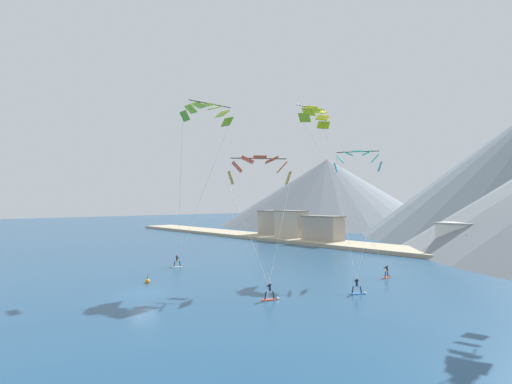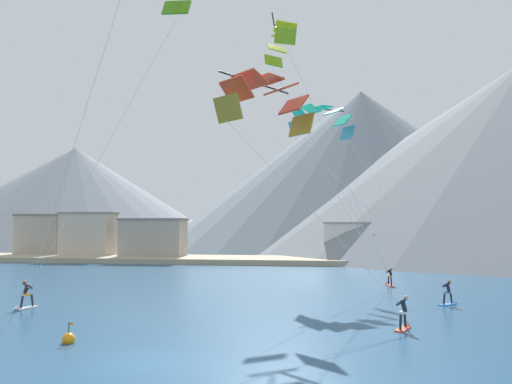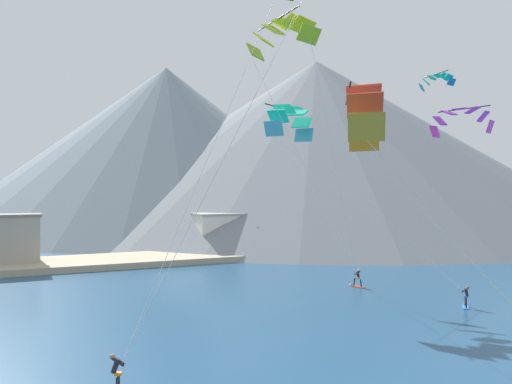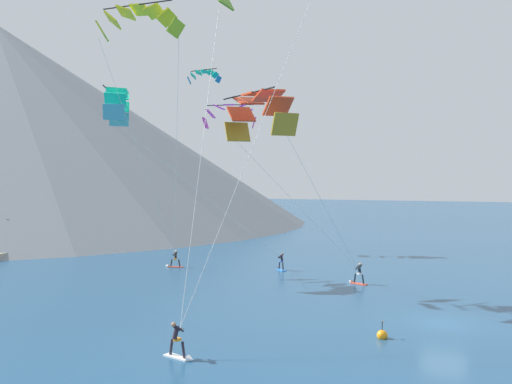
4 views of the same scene
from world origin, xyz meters
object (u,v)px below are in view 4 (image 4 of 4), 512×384
(kitesurfer_near_lead, at_px, (357,277))
(parafoil_kite_near_trail, at_px, (118,103))
(kitesurfer_mid_center, at_px, (173,262))
(parafoil_kite_mid_center, at_px, (140,20))
(parafoil_kite_distant_low_drift, at_px, (204,75))
(kitesurfer_near_trail, at_px, (280,265))
(parafoil_kite_distant_high_outer, at_px, (230,113))
(race_marker_buoy, at_px, (382,335))
(parafoil_kite_near_lead, at_px, (259,110))
(kitesurfer_far_left, at_px, (180,347))

(kitesurfer_near_lead, distance_m, parafoil_kite_near_trail, 24.96)
(kitesurfer_mid_center, xyz_separation_m, parafoil_kite_mid_center, (-8.78, -2.63, 20.19))
(parafoil_kite_mid_center, bearing_deg, parafoil_kite_distant_low_drift, 17.67)
(kitesurfer_near_lead, height_order, parafoil_kite_mid_center, parafoil_kite_mid_center)
(kitesurfer_near_trail, xyz_separation_m, parafoil_kite_distant_high_outer, (11.47, 11.00, 15.65))
(kitesurfer_near_lead, xyz_separation_m, race_marker_buoy, (-14.83, -5.09, -0.35))
(kitesurfer_near_lead, relative_size, parafoil_kite_distant_low_drift, 0.41)
(kitesurfer_near_trail, distance_m, parafoil_kite_distant_high_outer, 22.30)
(parafoil_kite_near_trail, height_order, parafoil_kite_distant_low_drift, parafoil_kite_distant_low_drift)
(parafoil_kite_near_lead, relative_size, parafoil_kite_distant_high_outer, 2.07)
(parafoil_kite_distant_low_drift, bearing_deg, parafoil_kite_mid_center, -162.33)
(kitesurfer_near_lead, bearing_deg, parafoil_kite_mid_center, 115.83)
(kitesurfer_near_trail, height_order, kitesurfer_mid_center, kitesurfer_near_trail)
(kitesurfer_far_left, xyz_separation_m, parafoil_kite_near_trail, (17.90, 17.34, 14.32))
(kitesurfer_near_lead, bearing_deg, kitesurfer_far_left, 173.11)
(kitesurfer_near_trail, bearing_deg, parafoil_kite_distant_high_outer, 43.82)
(kitesurfer_near_trail, height_order, parafoil_kite_distant_high_outer, parafoil_kite_distant_high_outer)
(kitesurfer_mid_center, relative_size, parafoil_kite_near_lead, 0.14)
(kitesurfer_near_lead, bearing_deg, parafoil_kite_distant_low_drift, 55.29)
(parafoil_kite_distant_high_outer, bearing_deg, kitesurfer_near_trail, -136.18)
(kitesurfer_near_lead, bearing_deg, kitesurfer_mid_center, 85.70)
(kitesurfer_near_trail, distance_m, parafoil_kite_mid_center, 24.28)
(kitesurfer_near_trail, height_order, race_marker_buoy, kitesurfer_near_trail)
(kitesurfer_far_left, relative_size, parafoil_kite_near_trail, 0.12)
(parafoil_kite_mid_center, relative_size, race_marker_buoy, 20.09)
(parafoil_kite_near_lead, bearing_deg, parafoil_kite_near_trail, 77.37)
(kitesurfer_near_lead, bearing_deg, parafoil_kite_near_trail, 101.68)
(parafoil_kite_mid_center, bearing_deg, kitesurfer_near_lead, -64.17)
(kitesurfer_mid_center, bearing_deg, parafoil_kite_near_lead, -124.59)
(parafoil_kite_near_lead, height_order, race_marker_buoy, parafoil_kite_near_lead)
(parafoil_kite_distant_low_drift, bearing_deg, parafoil_kite_near_trail, -172.23)
(kitesurfer_mid_center, height_order, parafoil_kite_near_lead, parafoil_kite_near_lead)
(kitesurfer_far_left, relative_size, parafoil_kite_distant_low_drift, 0.42)
(kitesurfer_near_lead, bearing_deg, race_marker_buoy, -161.04)
(kitesurfer_near_lead, bearing_deg, parafoil_kite_distant_high_outer, 51.06)
(parafoil_kite_mid_center, bearing_deg, parafoil_kite_distant_high_outer, 9.44)
(kitesurfer_near_trail, xyz_separation_m, parafoil_kite_distant_low_drift, (11.74, 14.57, 20.39))
(kitesurfer_near_lead, height_order, race_marker_buoy, kitesurfer_near_lead)
(kitesurfer_far_left, relative_size, parafoil_kite_mid_center, 0.09)
(kitesurfer_near_trail, relative_size, kitesurfer_mid_center, 0.94)
(parafoil_kite_near_lead, bearing_deg, race_marker_buoy, -125.64)
(parafoil_kite_near_lead, xyz_separation_m, parafoil_kite_distant_low_drift, (23.19, 17.52, 7.69))
(kitesurfer_far_left, xyz_separation_m, race_marker_buoy, (7.20, -7.75, -0.38))
(parafoil_kite_near_lead, distance_m, parafoil_kite_mid_center, 12.59)
(kitesurfer_mid_center, bearing_deg, parafoil_kite_mid_center, -163.30)
(parafoil_kite_near_trail, xyz_separation_m, parafoil_kite_mid_center, (-3.29, -4.67, 5.78))
(parafoil_kite_mid_center, bearing_deg, parafoil_kite_near_lead, -90.16)
(kitesurfer_near_trail, xyz_separation_m, race_marker_buoy, (-18.83, -13.23, -0.30))
(kitesurfer_far_left, distance_m, parafoil_kite_distant_high_outer, 43.82)
(parafoil_kite_near_lead, bearing_deg, kitesurfer_near_trail, 14.40)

